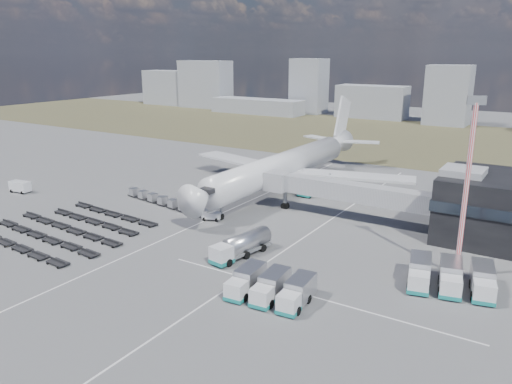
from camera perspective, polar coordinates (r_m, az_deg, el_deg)
The scene contains 15 objects.
ground at distance 79.66m, azimuth -7.82°, elevation -4.92°, with size 420.00×420.00×0.00m, color #565659.
grass_strip at distance 175.84m, azimuth 15.89°, elevation 6.00°, with size 420.00×90.00×0.01m, color #47412A.
lane_markings at distance 76.44m, azimuth -0.71°, elevation -5.67°, with size 47.12×110.00×0.01m.
jet_bridge at distance 86.79m, azimuth 8.98°, elevation 0.27°, with size 30.30×3.80×7.05m.
airliner at distance 103.92m, azimuth 3.57°, elevation 3.13°, with size 51.59×64.53×17.62m.
skyline at distance 214.26m, azimuth 17.84°, elevation 10.02°, with size 296.17×26.88×24.99m.
fuel_tanker at distance 70.52m, azimuth -1.70°, elevation -6.12°, with size 4.27×10.56×3.32m.
pushback_tug at distance 86.03m, azimuth -5.07°, elevation -2.75°, with size 3.17×1.78×1.44m, color silver.
utility_van at distance 113.21m, azimuth -25.35°, elevation 0.53°, with size 4.41×2.00×2.35m, color silver.
catering_truck at distance 101.50m, azimuth 6.29°, elevation 0.59°, with size 2.93×6.73×3.05m.
service_trucks_near at distance 59.20m, azimuth 1.70°, elevation -10.77°, with size 9.47×7.45×2.73m.
service_trucks_far at distance 65.74m, azimuth 21.35°, elevation -8.99°, with size 11.07×9.26×2.96m.
uld_row at distance 94.17m, azimuth -10.05°, elevation -1.15°, with size 23.42×5.10×1.59m.
baggage_dollies at distance 86.40m, azimuth -20.89°, elevation -3.91°, with size 26.79×21.40×0.79m.
floodlight_mast at distance 66.49m, azimuth 22.88°, elevation 0.20°, with size 2.18×1.77×22.96m.
Camera 1 is at (48.52, -56.70, 27.88)m, focal length 35.00 mm.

